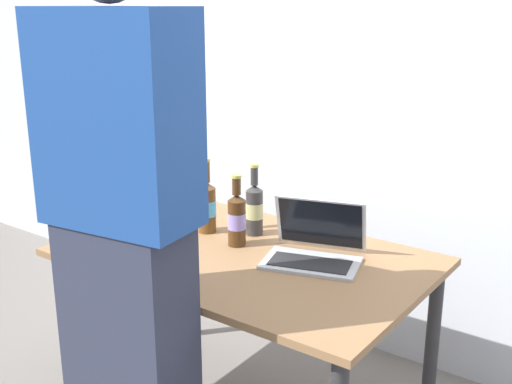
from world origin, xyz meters
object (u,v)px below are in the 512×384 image
laptop (315,247)px  person_figure (126,247)px  beer_bottle_amber (207,205)px  beer_bottle_green (237,218)px  beer_bottle_dark (254,208)px  coffee_mug (113,223)px

laptop → person_figure: bearing=-109.0°
beer_bottle_amber → beer_bottle_green: size_ratio=1.09×
beer_bottle_amber → person_figure: size_ratio=0.17×
beer_bottle_amber → beer_bottle_green: 0.20m
laptop → beer_bottle_green: bearing=-170.6°
beer_bottle_amber → person_figure: (0.27, -0.69, 0.10)m
beer_bottle_amber → beer_bottle_green: (0.19, -0.05, -0.00)m
beer_bottle_dark → coffee_mug: size_ratio=2.34×
beer_bottle_dark → beer_bottle_amber: (-0.17, -0.09, 0.00)m
beer_bottle_dark → laptop: bearing=-14.3°
beer_bottle_amber → person_figure: person_figure is taller
person_figure → beer_bottle_amber: bearing=111.6°
beer_bottle_dark → beer_bottle_amber: 0.20m
beer_bottle_green → coffee_mug: beer_bottle_green is taller
laptop → coffee_mug: size_ratio=3.26×
beer_bottle_amber → beer_bottle_green: beer_bottle_amber is taller
beer_bottle_dark → person_figure: 0.79m
laptop → person_figure: size_ratio=0.22×
beer_bottle_dark → beer_bottle_amber: size_ratio=0.95×
beer_bottle_dark → beer_bottle_green: bearing=-82.9°
beer_bottle_green → coffee_mug: 0.52m
beer_bottle_dark → beer_bottle_green: size_ratio=1.04×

